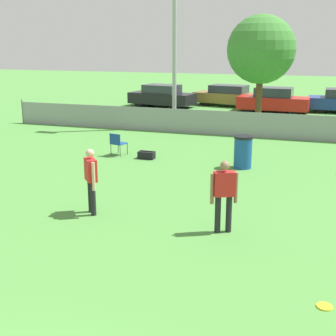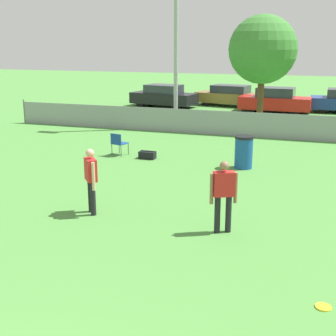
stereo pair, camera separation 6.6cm
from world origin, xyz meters
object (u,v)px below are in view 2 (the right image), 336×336
object	(u,v)px
folding_chair_sideline	(119,142)
gear_bag_sideline	(147,155)
trash_bin	(244,152)
player_defender_red	(91,176)
frisbee_disc	(323,307)
player_thrower_red	(224,191)
light_pole	(176,4)
parked_car_tan	(230,96)
tree_near_pole	(263,50)
parked_car_red	(275,101)
parked_car_dark	(164,96)

from	to	relation	value
folding_chair_sideline	gear_bag_sideline	size ratio (longest dim) A/B	1.42
folding_chair_sideline	trash_bin	distance (m)	4.69
player_defender_red	trash_bin	xyz separation A→B (m)	(2.72, 5.47, -0.39)
player_defender_red	frisbee_disc	world-z (taller)	player_defender_red
player_defender_red	folding_chair_sideline	size ratio (longest dim) A/B	1.94
trash_bin	player_thrower_red	bearing A→B (deg)	-84.51
folding_chair_sideline	gear_bag_sideline	bearing A→B (deg)	-172.13
light_pole	parked_car_tan	distance (m)	10.39
tree_near_pole	folding_chair_sideline	bearing A→B (deg)	-115.38
player_thrower_red	gear_bag_sideline	distance (m)	7.07
player_thrower_red	frisbee_disc	bearing A→B (deg)	-74.83
light_pole	frisbee_disc	bearing A→B (deg)	-63.69
player_defender_red	tree_near_pole	bearing A→B (deg)	130.95
player_defender_red	parked_car_tan	world-z (taller)	player_defender_red
player_defender_red	parked_car_red	size ratio (longest dim) A/B	0.38
player_thrower_red	folding_chair_sideline	distance (m)	7.87
player_thrower_red	parked_car_dark	bearing A→B (deg)	86.96
gear_bag_sideline	player_thrower_red	bearing A→B (deg)	-55.02
light_pole	gear_bag_sideline	world-z (taller)	light_pole
tree_near_pole	frisbee_disc	world-z (taller)	tree_near_pole
player_thrower_red	parked_car_tan	bearing A→B (deg)	75.15
tree_near_pole	trash_bin	size ratio (longest dim) A/B	4.99
player_defender_red	trash_bin	distance (m)	6.12
light_pole	gear_bag_sideline	distance (m)	8.47
frisbee_disc	trash_bin	distance (m)	8.52
parked_car_red	trash_bin	bearing A→B (deg)	-85.66
frisbee_disc	player_thrower_red	bearing A→B (deg)	131.21
folding_chair_sideline	player_defender_red	bearing A→B (deg)	122.75
trash_bin	parked_car_tan	bearing A→B (deg)	103.20
trash_bin	parked_car_dark	xyz separation A→B (m)	(-7.65, 13.71, 0.14)
tree_near_pole	trash_bin	bearing A→B (deg)	-85.17
parked_car_red	player_thrower_red	bearing A→B (deg)	-84.69
frisbee_disc	trash_bin	xyz separation A→B (m)	(-2.71, 8.06, 0.53)
tree_near_pole	folding_chair_sideline	size ratio (longest dim) A/B	6.48
parked_car_tan	tree_near_pole	bearing A→B (deg)	-57.54
folding_chair_sideline	parked_car_red	size ratio (longest dim) A/B	0.20
parked_car_dark	parked_car_red	distance (m)	7.14
gear_bag_sideline	parked_car_red	distance (m)	13.68
parked_car_red	tree_near_pole	bearing A→B (deg)	-90.36
light_pole	frisbee_disc	size ratio (longest dim) A/B	38.74
frisbee_disc	parked_car_tan	size ratio (longest dim) A/B	0.05
light_pole	folding_chair_sideline	size ratio (longest dim) A/B	11.96
parked_car_red	parked_car_dark	bearing A→B (deg)	-179.36
tree_near_pole	parked_car_dark	size ratio (longest dim) A/B	1.21
parked_car_dark	parked_car_red	bearing A→B (deg)	8.39
trash_bin	parked_car_tan	distance (m)	15.87
player_thrower_red	gear_bag_sideline	size ratio (longest dim) A/B	2.76
frisbee_disc	folding_chair_sideline	distance (m)	11.16
parked_car_tan	parked_car_dark	bearing A→B (deg)	-147.11
light_pole	player_thrower_red	xyz separation A→B (m)	(5.00, -12.02, -4.82)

